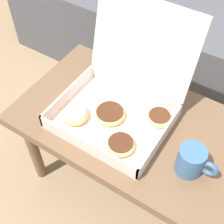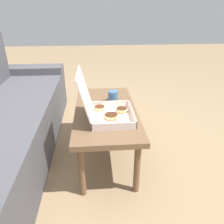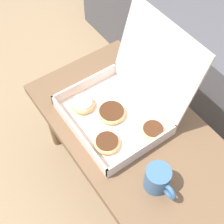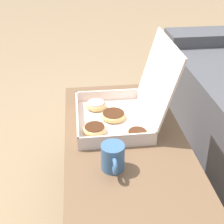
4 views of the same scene
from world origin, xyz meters
The scene contains 4 objects.
ground_plane centered at (0.00, 0.00, 0.00)m, with size 12.00×12.00×0.00m, color #937756.
coffee_table centered at (0.00, -0.13, 0.39)m, with size 1.02×0.49×0.44m.
pastry_box centered at (-0.15, -0.13, 0.51)m, with size 0.38×0.39×0.36m.
coffee_mug centered at (0.15, -0.20, 0.49)m, with size 0.13×0.08×0.10m.
Camera 1 is at (0.21, -0.74, 1.31)m, focal length 50.00 mm.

